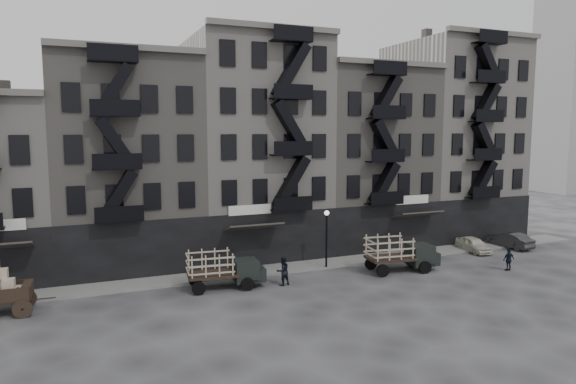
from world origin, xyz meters
name	(u,v)px	position (x,y,z in m)	size (l,w,h in m)	color
ground	(303,283)	(0.00, 0.00, 0.00)	(140.00, 140.00, 0.00)	#38383A
sidewalk	(282,268)	(0.00, 3.75, 0.07)	(55.00, 2.50, 0.15)	slate
building_midwest	(126,164)	(-10.00, 9.83, 7.50)	(10.00, 11.35, 16.20)	slate
building_center	(254,148)	(0.00, 9.82, 8.50)	(10.00, 11.35, 18.20)	#ACA79E
building_mideast	(361,158)	(10.00, 9.83, 7.50)	(10.00, 11.35, 16.20)	slate
building_east	(451,140)	(20.00, 9.82, 9.00)	(10.00, 11.35, 19.20)	#ACA79E
lamp_post	(327,231)	(3.00, 2.60, 2.78)	(0.36, 0.36, 4.28)	black
stake_truck_west	(224,267)	(-5.08, 0.99, 1.39)	(5.02, 2.42, 2.44)	black
stake_truck_east	(400,251)	(7.53, -0.02, 1.48)	(5.37, 2.69, 2.60)	black
car_east	(474,244)	(16.58, 2.60, 0.62)	(1.45, 3.61, 1.23)	beige
car_far	(510,240)	(20.50, 2.60, 0.66)	(1.41, 4.04, 1.33)	#252427
pedestrian_west	(20,302)	(-16.55, 0.32, 0.82)	(0.60, 0.39, 1.64)	black
pedestrian_mid	(283,271)	(-1.38, 0.16, 0.95)	(0.92, 0.72, 1.89)	black
policeman	(509,260)	(14.82, -2.81, 0.80)	(0.94, 0.39, 1.60)	black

